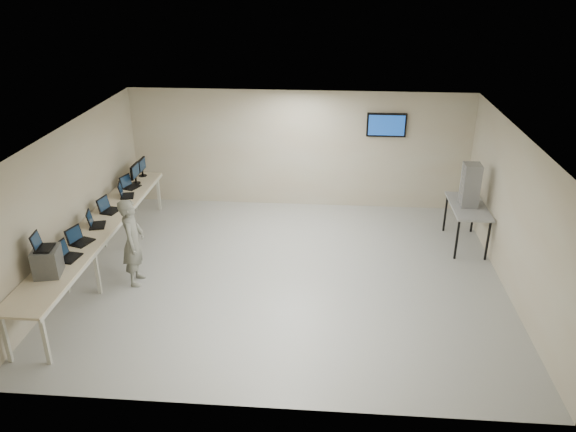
# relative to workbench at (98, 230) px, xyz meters

# --- Properties ---
(room) EXTENTS (8.01, 7.01, 2.81)m
(room) POSITION_rel_workbench_xyz_m (3.62, 0.06, 0.58)
(room) COLOR #AFB1A6
(room) RESTS_ON ground
(workbench) EXTENTS (0.76, 6.00, 0.90)m
(workbench) POSITION_rel_workbench_xyz_m (0.00, 0.00, 0.00)
(workbench) COLOR #D7B58E
(workbench) RESTS_ON ground
(equipment_box) EXTENTS (0.47, 0.51, 0.46)m
(equipment_box) POSITION_rel_workbench_xyz_m (-0.06, -1.80, 0.30)
(equipment_box) COLOR #606060
(equipment_box) RESTS_ON workbench
(laptop_on_box) EXTENTS (0.31, 0.36, 0.26)m
(laptop_on_box) POSITION_rel_workbench_xyz_m (-0.11, -1.80, 0.60)
(laptop_on_box) COLOR black
(laptop_on_box) RESTS_ON equipment_box
(laptop_0) EXTENTS (0.37, 0.42, 0.30)m
(laptop_0) POSITION_rel_workbench_xyz_m (-0.03, -1.27, 0.15)
(laptop_0) COLOR black
(laptop_0) RESTS_ON workbench
(laptop_1) EXTENTS (0.42, 0.45, 0.30)m
(laptop_1) POSITION_rel_workbench_xyz_m (-0.05, -0.70, 0.15)
(laptop_1) COLOR black
(laptop_1) RESTS_ON workbench
(laptop_2) EXTENTS (0.40, 0.43, 0.29)m
(laptop_2) POSITION_rel_workbench_xyz_m (-0.06, 0.01, 0.15)
(laptop_2) COLOR black
(laptop_2) RESTS_ON workbench
(laptop_3) EXTENTS (0.39, 0.43, 0.30)m
(laptop_3) POSITION_rel_workbench_xyz_m (-0.06, 0.69, 0.15)
(laptop_3) COLOR black
(laptop_3) RESTS_ON workbench
(laptop_4) EXTENTS (0.39, 0.43, 0.29)m
(laptop_4) POSITION_rel_workbench_xyz_m (-0.00, 1.49, 0.15)
(laptop_4) COLOR black
(laptop_4) RESTS_ON workbench
(laptop_5) EXTENTS (0.40, 0.43, 0.28)m
(laptop_5) POSITION_rel_workbench_xyz_m (-0.07, 2.00, 0.15)
(laptop_5) COLOR black
(laptop_5) RESTS_ON workbench
(monitor_near) EXTENTS (0.20, 0.45, 0.45)m
(monitor_near) POSITION_rel_workbench_xyz_m (-0.01, 2.27, 0.34)
(monitor_near) COLOR black
(monitor_near) RESTS_ON workbench
(monitor_far) EXTENTS (0.19, 0.42, 0.42)m
(monitor_far) POSITION_rel_workbench_xyz_m (-0.01, 2.75, 0.33)
(monitor_far) COLOR black
(monitor_far) RESTS_ON workbench
(soldier) EXTENTS (0.45, 0.64, 1.66)m
(soldier) POSITION_rel_workbench_xyz_m (0.83, -0.45, 0.00)
(soldier) COLOR #5D6150
(soldier) RESTS_ON ground
(side_table) EXTENTS (0.70, 1.50, 0.90)m
(side_table) POSITION_rel_workbench_xyz_m (7.19, 1.58, -0.00)
(side_table) COLOR gray
(side_table) RESTS_ON ground
(storage_bins) EXTENTS (0.34, 0.37, 0.89)m
(storage_bins) POSITION_rel_workbench_xyz_m (7.17, 1.58, 0.51)
(storage_bins) COLOR gray
(storage_bins) RESTS_ON side_table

